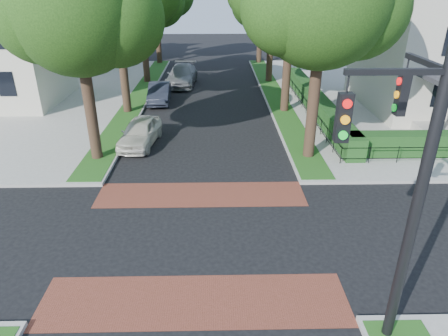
{
  "coord_description": "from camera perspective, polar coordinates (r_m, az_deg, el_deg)",
  "views": [
    {
      "loc": [
        0.68,
        -12.09,
        8.53
      ],
      "look_at": [
        0.99,
        2.51,
        1.6
      ],
      "focal_mm": 32.0,
      "sensor_mm": 36.0,
      "label": 1
    }
  ],
  "objects": [
    {
      "name": "crosswalk_near",
      "position": [
        12.34,
        -4.25,
        -18.41
      ],
      "size": [
        9.0,
        2.2,
        0.01
      ],
      "primitive_type": "cube",
      "color": "brown",
      "rests_on": "ground"
    },
    {
      "name": "parked_car_front",
      "position": [
        22.99,
        -11.91,
        5.02
      ],
      "size": [
        2.25,
        4.53,
        1.48
      ],
      "primitive_type": "imported",
      "rotation": [
        0.0,
        0.0,
        -0.12
      ],
      "color": "beige",
      "rests_on": "ground"
    },
    {
      "name": "parked_car_middle",
      "position": [
        31.14,
        -9.22,
        10.55
      ],
      "size": [
        1.75,
        4.49,
        1.46
      ],
      "primitive_type": "imported",
      "rotation": [
        0.0,
        0.0,
        0.05
      ],
      "color": "#212532",
      "rests_on": "ground"
    },
    {
      "name": "grass_strip_ne",
      "position": [
        32.64,
        7.27,
        10.32
      ],
      "size": [
        1.6,
        29.8,
        0.02
      ],
      "primitive_type": "cube",
      "color": "#1E4A15",
      "rests_on": "sidewalk_ne"
    },
    {
      "name": "tree_right_near",
      "position": [
        19.97,
        14.13,
        22.1
      ],
      "size": [
        7.75,
        6.67,
        10.66
      ],
      "color": "black",
      "rests_on": "sidewalk_ne"
    },
    {
      "name": "house_left_far",
      "position": [
        47.09,
        -22.62,
        19.34
      ],
      "size": [
        10.0,
        9.0,
        10.14
      ],
      "color": "beige",
      "rests_on": "sidewalk_nw"
    },
    {
      "name": "hedge_main_road",
      "position": [
        29.05,
        13.0,
        9.2
      ],
      "size": [
        1.0,
        18.0,
        1.2
      ],
      "primitive_type": "cube",
      "color": "#174116",
      "rests_on": "sidewalk_ne"
    },
    {
      "name": "tree_left_near",
      "position": [
        20.3,
        -19.93,
        20.43
      ],
      "size": [
        7.5,
        6.45,
        10.2
      ],
      "color": "black",
      "rests_on": "sidewalk_nw"
    },
    {
      "name": "crosswalk_far",
      "position": [
        17.52,
        -3.29,
        -3.77
      ],
      "size": [
        9.0,
        2.2,
        0.01
      ],
      "primitive_type": "cube",
      "color": "brown",
      "rests_on": "ground"
    },
    {
      "name": "ground",
      "position": [
        14.82,
        -3.67,
        -9.83
      ],
      "size": [
        120.0,
        120.0,
        0.0
      ],
      "primitive_type": "plane",
      "color": "black",
      "rests_on": "ground"
    },
    {
      "name": "tree_right_far",
      "position": [
        36.68,
        7.05,
        22.67
      ],
      "size": [
        7.25,
        6.23,
        9.74
      ],
      "color": "black",
      "rests_on": "sidewalk_ne"
    },
    {
      "name": "parked_car_rear",
      "position": [
        36.37,
        -6.03,
        13.04
      ],
      "size": [
        2.72,
        5.95,
        1.69
      ],
      "primitive_type": "imported",
      "rotation": [
        0.0,
        0.0,
        -0.06
      ],
      "color": "gray",
      "rests_on": "ground"
    },
    {
      "name": "traffic_signal",
      "position": [
        9.55,
        25.03,
        -0.74
      ],
      "size": [
        2.17,
        2.0,
        8.0
      ],
      "color": "black",
      "rests_on": "sidewalk_se"
    },
    {
      "name": "fence_main_road",
      "position": [
        28.91,
        11.41,
        8.96
      ],
      "size": [
        0.06,
        18.0,
        0.9
      ],
      "primitive_type": null,
      "color": "black",
      "rests_on": "sidewalk_ne"
    },
    {
      "name": "grass_strip_nw",
      "position": [
        32.87,
        -12.01,
        10.08
      ],
      "size": [
        1.6,
        29.8,
        0.02
      ],
      "primitive_type": "cube",
      "color": "#1E4A15",
      "rests_on": "sidewalk_nw"
    }
  ]
}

